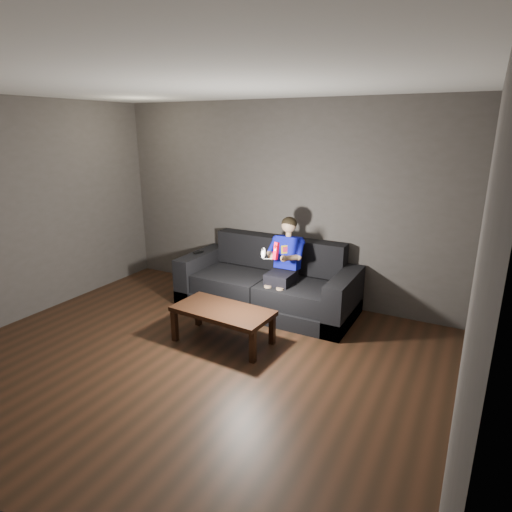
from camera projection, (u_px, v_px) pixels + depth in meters
The scene contains 10 objects.
floor at pixel (167, 378), 4.16m from camera, with size 5.00×5.00×0.00m, color black.
back_wall at pixel (279, 202), 5.88m from camera, with size 5.00×0.04×2.70m, color #3F3B37.
right_wall at pixel (472, 294), 2.64m from camera, with size 0.04×5.00×2.70m, color #3F3B37.
ceiling at pixel (147, 80), 3.38m from camera, with size 5.00×5.00×0.02m, color beige.
sofa at pixel (268, 287), 5.72m from camera, with size 2.34×1.01×0.90m.
child at pixel (285, 258), 5.41m from camera, with size 0.47×0.57×1.15m.
wii_remote_red at pixel (276, 251), 4.93m from camera, with size 0.07×0.09×0.21m.
nunchuk_white at pixel (263, 253), 5.03m from camera, with size 0.06×0.09×0.14m.
wii_remote_black at pixel (199, 252), 6.02m from camera, with size 0.08×0.16×0.03m.
coffee_table at pixel (223, 313), 4.76m from camera, with size 1.14×0.62×0.40m.
Camera 1 is at (2.48, -2.80, 2.34)m, focal length 30.00 mm.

